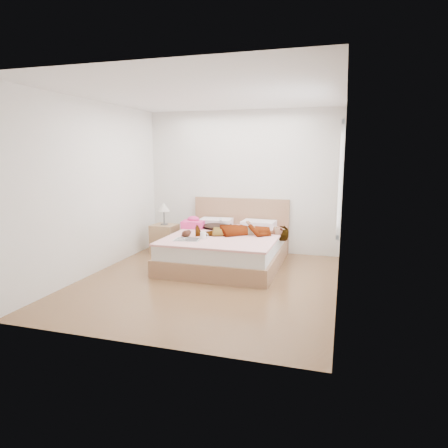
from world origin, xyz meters
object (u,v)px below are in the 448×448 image
object	(u,v)px
bed	(227,247)
coffee_mug	(203,235)
towel	(193,223)
nightstand	(165,237)
magazine	(187,239)
phone	(221,219)
plush_toy	(186,234)
woman	(242,228)

from	to	relation	value
bed	coffee_mug	distance (m)	0.63
towel	nightstand	xyz separation A→B (m)	(-0.57, 0.00, -0.28)
magazine	coffee_mug	bearing A→B (deg)	36.54
phone	plush_toy	xyz separation A→B (m)	(-0.29, -0.89, -0.11)
phone	plush_toy	distance (m)	0.94
magazine	nightstand	size ratio (longest dim) A/B	0.44
bed	towel	xyz separation A→B (m)	(-0.73, 0.33, 0.32)
woman	coffee_mug	xyz separation A→B (m)	(-0.50, -0.52, -0.05)
bed	nightstand	xyz separation A→B (m)	(-1.30, 0.33, 0.04)
towel	magazine	bearing A→B (deg)	-74.42
bed	magazine	world-z (taller)	bed
bed	towel	bearing A→B (deg)	155.87
woman	bed	size ratio (longest dim) A/B	0.75
bed	magazine	size ratio (longest dim) A/B	5.01
phone	coffee_mug	bearing A→B (deg)	-108.22
coffee_mug	plush_toy	world-z (taller)	plush_toy
phone	nightstand	xyz separation A→B (m)	(-1.06, -0.08, -0.36)
phone	nightstand	size ratio (longest dim) A/B	0.09
towel	plush_toy	world-z (taller)	towel
magazine	coffee_mug	distance (m)	0.27
towel	coffee_mug	bearing A→B (deg)	-59.61
magazine	plush_toy	size ratio (longest dim) A/B	1.97
magazine	woman	bearing A→B (deg)	43.60
woman	magazine	xyz separation A→B (m)	(-0.71, -0.67, -0.10)
bed	plush_toy	world-z (taller)	bed
phone	coffee_mug	xyz separation A→B (m)	(0.00, -0.92, -0.11)
magazine	plush_toy	bearing A→B (deg)	113.93
phone	bed	world-z (taller)	bed
magazine	nightstand	world-z (taller)	nightstand
coffee_mug	plush_toy	xyz separation A→B (m)	(-0.30, 0.03, 0.01)
coffee_mug	nightstand	size ratio (longest dim) A/B	0.14
phone	magazine	xyz separation A→B (m)	(-0.21, -1.07, -0.16)
towel	plush_toy	xyz separation A→B (m)	(0.20, -0.81, -0.02)
towel	plush_toy	bearing A→B (deg)	-76.44
woman	coffee_mug	world-z (taller)	woman
towel	coffee_mug	world-z (taller)	towel
bed	nightstand	bearing A→B (deg)	165.86
phone	bed	xyz separation A→B (m)	(0.24, -0.41, -0.40)
bed	woman	bearing A→B (deg)	1.40
magazine	bed	bearing A→B (deg)	56.04
phone	bed	bearing A→B (deg)	-77.77
coffee_mug	nightstand	bearing A→B (deg)	141.70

